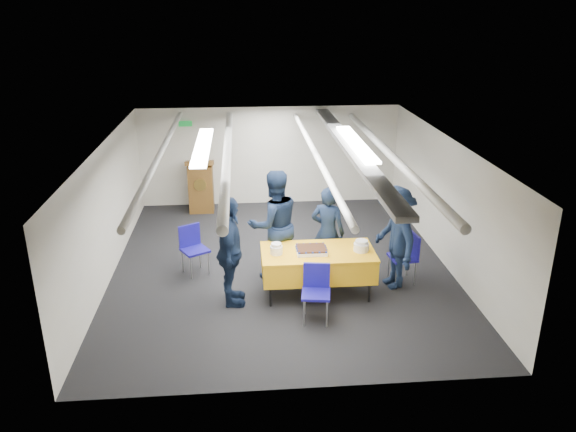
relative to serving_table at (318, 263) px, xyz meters
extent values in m
plane|color=black|center=(-0.52, 1.09, -0.56)|extent=(7.00, 7.00, 0.00)
cube|color=silver|center=(-0.52, 4.58, 0.59)|extent=(6.00, 0.02, 2.30)
cube|color=silver|center=(-3.51, 1.09, 0.59)|extent=(0.02, 7.00, 2.30)
cube|color=silver|center=(2.47, 1.09, 0.59)|extent=(0.02, 7.00, 2.30)
cube|color=silver|center=(-0.52, 1.09, 1.73)|extent=(6.00, 7.00, 0.02)
cylinder|color=silver|center=(-2.52, 1.09, 1.62)|extent=(0.10, 6.90, 0.10)
cylinder|color=silver|center=(-1.42, 1.09, 1.58)|extent=(0.14, 6.90, 0.14)
cylinder|color=silver|center=(0.08, 1.09, 1.54)|extent=(0.10, 6.90, 0.10)
cylinder|color=silver|center=(1.38, 1.09, 1.50)|extent=(0.14, 6.90, 0.14)
cube|color=gray|center=(0.68, 1.09, 1.64)|extent=(0.28, 6.90, 0.08)
cube|color=white|center=(-1.82, 1.09, 1.71)|extent=(0.25, 2.60, 0.04)
cube|color=white|center=(0.78, 1.09, 1.71)|extent=(0.25, 2.60, 0.04)
cube|color=#0C591E|center=(-2.42, 4.56, 1.39)|extent=(0.30, 0.04, 0.12)
cylinder|color=black|center=(-0.79, -0.35, -0.38)|extent=(0.04, 0.04, 0.36)
cylinder|color=black|center=(0.79, -0.35, -0.38)|extent=(0.04, 0.04, 0.36)
cylinder|color=black|center=(-0.79, 0.35, -0.38)|extent=(0.04, 0.04, 0.36)
cylinder|color=black|center=(0.79, 0.35, -0.38)|extent=(0.04, 0.04, 0.36)
cube|color=yellow|center=(0.00, 0.00, -0.01)|extent=(1.81, 0.92, 0.39)
cube|color=yellow|center=(0.00, 0.00, 0.20)|extent=(1.83, 0.94, 0.03)
cube|color=white|center=(-0.11, -0.04, 0.24)|extent=(0.48, 0.39, 0.06)
cube|color=black|center=(-0.11, -0.04, 0.28)|extent=(0.46, 0.37, 0.03)
sphere|color=#102596|center=(-0.33, -0.21, 0.28)|extent=(0.04, 0.04, 0.04)
sphere|color=#102596|center=(-0.33, 0.14, 0.28)|extent=(0.04, 0.04, 0.04)
sphere|color=#102596|center=(-0.22, -0.21, 0.28)|extent=(0.04, 0.04, 0.04)
sphere|color=#102596|center=(-0.22, 0.14, 0.28)|extent=(0.04, 0.04, 0.04)
sphere|color=#102596|center=(-0.11, -0.21, 0.28)|extent=(0.04, 0.04, 0.04)
sphere|color=#102596|center=(-0.11, 0.14, 0.28)|extent=(0.04, 0.04, 0.04)
sphere|color=#102596|center=(-0.01, -0.21, 0.28)|extent=(0.04, 0.04, 0.04)
sphere|color=#102596|center=(-0.01, 0.14, 0.28)|extent=(0.04, 0.04, 0.04)
sphere|color=#102596|center=(0.10, -0.21, 0.28)|extent=(0.04, 0.04, 0.04)
sphere|color=#102596|center=(0.10, 0.14, 0.28)|extent=(0.04, 0.04, 0.04)
sphere|color=#102596|center=(-0.34, -0.13, 0.28)|extent=(0.04, 0.04, 0.04)
sphere|color=#102596|center=(0.12, -0.13, 0.28)|extent=(0.04, 0.04, 0.04)
sphere|color=#102596|center=(-0.34, -0.04, 0.28)|extent=(0.04, 0.04, 0.04)
sphere|color=#102596|center=(0.12, -0.04, 0.28)|extent=(0.04, 0.04, 0.04)
sphere|color=#102596|center=(-0.34, 0.05, 0.28)|extent=(0.04, 0.04, 0.04)
sphere|color=#102596|center=(0.12, 0.05, 0.28)|extent=(0.04, 0.04, 0.04)
cylinder|color=white|center=(-0.67, -0.05, 0.28)|extent=(0.20, 0.20, 0.13)
cylinder|color=white|center=(-0.67, -0.05, 0.37)|extent=(0.17, 0.17, 0.05)
cylinder|color=white|center=(0.69, -0.05, 0.28)|extent=(0.25, 0.25, 0.13)
cylinder|color=white|center=(0.69, -0.05, 0.37)|extent=(0.20, 0.20, 0.05)
cube|color=brown|center=(-2.12, 4.14, -0.01)|extent=(0.55, 0.45, 1.10)
cube|color=brown|center=(-2.12, 4.11, 0.59)|extent=(0.62, 0.53, 0.21)
cylinder|color=gold|center=(-2.12, 3.90, 0.14)|extent=(0.28, 0.02, 0.28)
cylinder|color=gray|center=(-0.33, -0.97, -0.34)|extent=(0.02, 0.02, 0.43)
cylinder|color=gray|center=(0.00, -1.03, -0.34)|extent=(0.02, 0.02, 0.43)
cylinder|color=gray|center=(-0.28, -0.64, -0.34)|extent=(0.02, 0.02, 0.43)
cylinder|color=gray|center=(0.06, -0.69, -0.34)|extent=(0.02, 0.02, 0.43)
cube|color=navy|center=(-0.14, -0.83, -0.11)|extent=(0.48, 0.48, 0.04)
cube|color=navy|center=(-0.11, -0.64, 0.11)|extent=(0.40, 0.10, 0.40)
cylinder|color=gray|center=(1.31, 0.46, -0.34)|extent=(0.02, 0.02, 0.43)
cylinder|color=gray|center=(1.36, 0.12, -0.34)|extent=(0.02, 0.02, 0.43)
cylinder|color=gray|center=(1.65, 0.50, -0.34)|extent=(0.02, 0.02, 0.43)
cylinder|color=gray|center=(1.69, 0.16, -0.34)|extent=(0.02, 0.02, 0.43)
cube|color=navy|center=(1.50, 0.31, -0.11)|extent=(0.47, 0.47, 0.04)
cube|color=navy|center=(1.69, 0.33, 0.11)|extent=(0.09, 0.40, 0.40)
cylinder|color=gray|center=(-2.11, 0.68, -0.34)|extent=(0.02, 0.02, 0.43)
cylinder|color=gray|center=(-1.81, 0.85, -0.34)|extent=(0.02, 0.02, 0.43)
cylinder|color=gray|center=(-2.28, 0.98, -0.34)|extent=(0.02, 0.02, 0.43)
cylinder|color=gray|center=(-1.98, 1.15, -0.34)|extent=(0.02, 0.02, 0.43)
cube|color=navy|center=(-2.05, 0.91, -0.11)|extent=(0.57, 0.57, 0.04)
cube|color=navy|center=(-2.14, 1.08, 0.11)|extent=(0.37, 0.23, 0.40)
imported|color=black|center=(0.26, 0.66, 0.26)|extent=(0.70, 0.60, 1.63)
imported|color=black|center=(-0.66, 0.71, 0.41)|extent=(1.11, 0.97, 1.93)
imported|color=black|center=(-1.40, -0.20, 0.34)|extent=(0.44, 1.05, 1.79)
imported|color=black|center=(1.30, 0.18, 0.32)|extent=(0.87, 1.25, 1.76)
camera|label=1|loc=(-1.19, -8.16, 3.96)|focal=35.00mm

